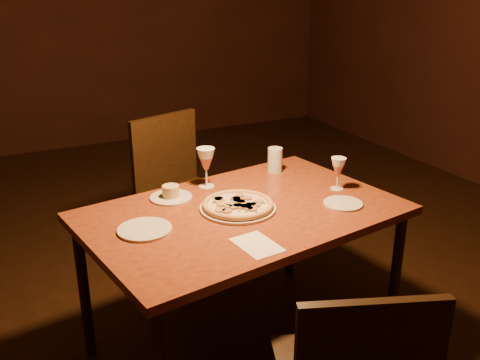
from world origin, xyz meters
name	(u,v)px	position (x,y,z in m)	size (l,w,h in m)	color
floor	(197,325)	(0.00, 0.00, 0.00)	(7.00, 7.00, 0.00)	black
dining_table	(243,223)	(0.14, -0.26, 0.67)	(1.49, 1.08, 0.74)	brown
chair_far	(180,187)	(0.16, 0.59, 0.54)	(0.58, 0.58, 0.96)	black
pizza_plate	(238,205)	(0.12, -0.24, 0.76)	(0.34, 0.34, 0.04)	silver
ramekin_saucer	(171,194)	(-0.10, 0.01, 0.76)	(0.20, 0.20, 0.06)	silver
wine_glass_far	(206,168)	(0.10, 0.07, 0.84)	(0.09, 0.09, 0.20)	#BF644F
wine_glass_right	(338,174)	(0.66, -0.25, 0.82)	(0.07, 0.07, 0.16)	#BF644F
water_tumbler	(275,160)	(0.52, 0.11, 0.80)	(0.08, 0.08, 0.13)	silver
side_plate_left	(145,229)	(-0.32, -0.26, 0.74)	(0.22, 0.22, 0.01)	silver
side_plate_near	(343,203)	(0.57, -0.41, 0.74)	(0.18, 0.18, 0.01)	silver
menu_card	(257,245)	(0.03, -0.58, 0.74)	(0.14, 0.20, 0.00)	silver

